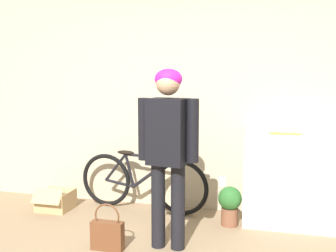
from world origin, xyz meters
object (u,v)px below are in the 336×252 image
at_px(person, 168,140).
at_px(cardboard_box, 56,200).
at_px(bicycle, 142,182).
at_px(handbag, 107,234).
at_px(potted_plant, 230,203).
at_px(banana, 285,133).

height_order(person, cardboard_box, person).
bearing_deg(bicycle, handbag, -83.15).
distance_m(person, potted_plant, 1.16).
xyz_separation_m(person, cardboard_box, (-1.58, 0.69, -0.91)).
distance_m(person, bicycle, 1.27).
distance_m(banana, handbag, 2.09).
bearing_deg(potted_plant, handbag, -139.48).
bearing_deg(banana, person, -139.85).
distance_m(handbag, cardboard_box, 1.37).
bearing_deg(potted_plant, banana, 19.32).
relative_size(bicycle, banana, 4.57).
xyz_separation_m(banana, cardboard_box, (-2.64, -0.20, -0.88)).
distance_m(person, cardboard_box, 1.95).
height_order(bicycle, cardboard_box, bicycle).
relative_size(person, potted_plant, 3.92).
xyz_separation_m(person, banana, (1.05, 0.89, -0.03)).
height_order(bicycle, handbag, bicycle).
xyz_separation_m(handbag, cardboard_box, (-1.05, 0.88, -0.04)).
bearing_deg(person, handbag, -151.33).
bearing_deg(cardboard_box, handbag, -39.84).
height_order(person, bicycle, person).
height_order(banana, cardboard_box, banana).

